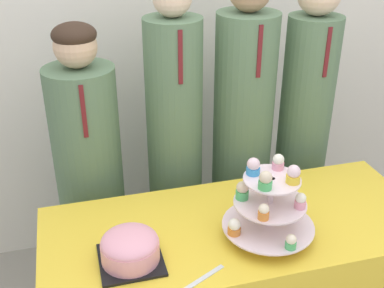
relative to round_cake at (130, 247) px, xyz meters
name	(u,v)px	position (x,y,z in m)	size (l,w,h in m)	color
wall_back	(171,7)	(0.42, 1.18, 0.52)	(9.00, 0.06, 2.70)	silver
round_cake	(130,247)	(0.00, 0.00, 0.00)	(0.21, 0.21, 0.12)	black
cupcake_stand	(269,201)	(0.49, 0.01, 0.09)	(0.33, 0.33, 0.30)	silver
student_0	(91,187)	(-0.09, 0.66, -0.15)	(0.30, 0.30, 1.42)	#567556
student_1	(175,158)	(0.31, 0.66, -0.06)	(0.25, 0.26, 1.59)	#567556
student_2	(242,148)	(0.64, 0.66, -0.05)	(0.28, 0.28, 1.61)	#567556
student_3	(302,137)	(0.96, 0.66, -0.04)	(0.25, 0.25, 1.59)	#567556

